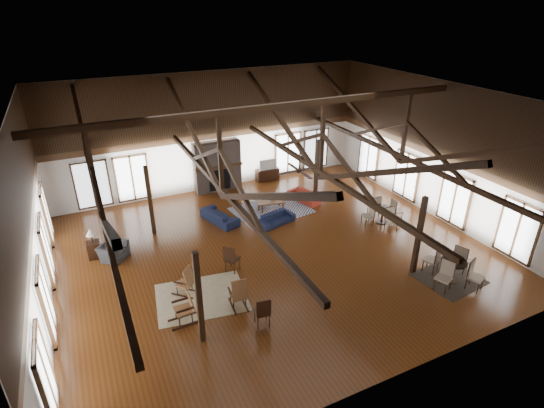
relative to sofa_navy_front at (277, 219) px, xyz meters
name	(u,v)px	position (x,y,z in m)	size (l,w,h in m)	color
floor	(274,251)	(-1.10, -1.98, -0.25)	(16.00, 16.00, 0.00)	#552A12
ceiling	(274,99)	(-1.10, -1.98, 5.75)	(16.00, 14.00, 0.02)	black
wall_back	(213,132)	(-1.10, 5.02, 2.75)	(16.00, 0.02, 6.00)	silver
wall_front	(404,287)	(-1.10, -8.98, 2.75)	(16.00, 0.02, 6.00)	silver
wall_left	(29,227)	(-9.10, -1.98, 2.75)	(0.02, 14.00, 6.00)	silver
wall_right	(437,151)	(6.90, -1.98, 2.75)	(0.02, 14.00, 6.00)	silver
roof_truss	(274,155)	(-1.10, -1.98, 3.78)	(15.60, 14.07, 3.14)	black
post_grid	(274,217)	(-1.10, -1.98, 1.28)	(8.16, 7.16, 3.05)	black
fireplace	(217,166)	(-1.10, 4.69, 1.04)	(2.50, 0.69, 2.60)	#6C5B53
ceiling_fan	(299,170)	(-0.60, -2.98, 3.48)	(1.60, 1.60, 0.75)	black
sofa_navy_front	(277,219)	(0.00, 0.00, 0.00)	(1.70, 0.67, 0.50)	#141B39
sofa_navy_left	(220,216)	(-2.21, 1.27, 0.04)	(0.78, 2.00, 0.59)	#131934
sofa_orange	(304,196)	(2.26, 1.54, 0.01)	(0.69, 1.76, 0.51)	#A73020
coffee_table	(271,202)	(0.33, 1.30, 0.19)	(1.40, 0.89, 0.50)	brown
vase	(273,198)	(0.47, 1.37, 0.35)	(0.19, 0.19, 0.20)	#B2B2B2
armchair	(113,251)	(-6.89, 0.21, 0.07)	(0.98, 0.86, 0.64)	#2A2A2C
side_table_lamp	(93,246)	(-7.55, 0.63, 0.22)	(0.49, 0.49, 1.25)	black
rocking_chair_a	(186,282)	(-4.93, -3.17, 0.25)	(0.89, 0.89, 1.06)	olive
rocking_chair_b	(239,294)	(-3.60, -4.59, 0.28)	(0.54, 0.91, 1.12)	olive
rocking_chair_c	(186,306)	(-5.27, -4.47, 0.31)	(0.94, 0.54, 1.20)	olive
side_chair_a	(231,257)	(-3.13, -2.62, 0.40)	(0.66, 0.66, 1.11)	black
side_chair_b	(263,310)	(-3.26, -5.72, 0.37)	(0.51, 0.51, 1.06)	black
cafe_table_near	(453,267)	(3.79, -6.44, 0.30)	(2.11, 2.11, 1.09)	black
cafe_table_far	(383,212)	(4.31, -1.92, 0.26)	(1.97, 1.97, 1.01)	black
cup_near	(455,258)	(3.87, -6.36, 0.58)	(0.11, 0.11, 0.09)	#B2B2B2
cup_far	(384,207)	(4.35, -1.95, 0.53)	(0.11, 0.11, 0.09)	#B2B2B2
tv_console	(267,174)	(1.77, 4.77, 0.07)	(1.26, 0.47, 0.63)	black
television	(267,164)	(1.78, 4.77, 0.67)	(1.01, 0.13, 0.58)	#B2B2B2
rug_tan	(201,297)	(-4.56, -3.56, -0.24)	(2.95, 2.32, 0.01)	#C2B187
rug_navy	(272,210)	(0.37, 1.29, -0.24)	(3.43, 2.57, 0.01)	#1C204F
rug_dark	(449,278)	(3.79, -6.37, -0.24)	(2.07, 1.88, 0.01)	black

